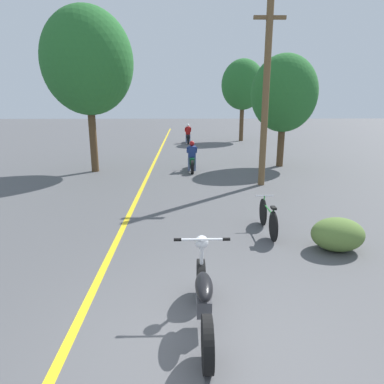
{
  "coord_description": "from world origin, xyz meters",
  "views": [
    {
      "loc": [
        -0.17,
        -3.74,
        3.05
      ],
      "look_at": [
        0.03,
        4.36,
        0.9
      ],
      "focal_mm": 32.0,
      "sensor_mm": 36.0,
      "label": 1
    }
  ],
  "objects": [
    {
      "name": "motorcycle_foreground",
      "position": [
        0.09,
        0.41,
        0.45
      ],
      "size": [
        0.83,
        2.13,
        1.12
      ],
      "color": "black",
      "rests_on": "ground"
    },
    {
      "name": "utility_pole",
      "position": [
        2.75,
        8.77,
        3.28
      ],
      "size": [
        1.1,
        0.24,
        6.38
      ],
      "color": "brown",
      "rests_on": "ground"
    },
    {
      "name": "bicycle_parked",
      "position": [
        1.83,
        3.91,
        0.37
      ],
      "size": [
        0.44,
        1.72,
        0.8
      ],
      "color": "black",
      "rests_on": "ground"
    },
    {
      "name": "roadside_tree_right_near",
      "position": [
        4.49,
        12.59,
        3.39
      ],
      "size": [
        3.06,
        2.76,
        5.17
      ],
      "color": "#513A23",
      "rests_on": "ground"
    },
    {
      "name": "ground_plane",
      "position": [
        0.0,
        0.0,
        0.0
      ],
      "size": [
        120.0,
        120.0,
        0.0
      ],
      "primitive_type": "plane",
      "color": "#515154"
    },
    {
      "name": "motorcycle_rider_lead",
      "position": [
        0.2,
        11.56,
        0.51
      ],
      "size": [
        0.5,
        2.0,
        1.35
      ],
      "color": "black",
      "rests_on": "ground"
    },
    {
      "name": "roadside_tree_right_far",
      "position": [
        4.42,
        23.67,
        4.28
      ],
      "size": [
        3.3,
        2.97,
        6.21
      ],
      "color": "#513A23",
      "rests_on": "ground"
    },
    {
      "name": "roadside_tree_left",
      "position": [
        -4.16,
        11.5,
        4.64
      ],
      "size": [
        3.8,
        3.42,
        6.85
      ],
      "color": "#513A23",
      "rests_on": "ground"
    },
    {
      "name": "motorcycle_rider_far",
      "position": [
        0.16,
        22.25,
        0.53
      ],
      "size": [
        0.5,
        2.05,
        1.42
      ],
      "color": "black",
      "rests_on": "ground"
    },
    {
      "name": "roadside_bush",
      "position": [
        3.05,
        2.89,
        0.35
      ],
      "size": [
        1.1,
        0.88,
        0.7
      ],
      "color": "#5B7A38",
      "rests_on": "ground"
    },
    {
      "name": "lane_stripe_center",
      "position": [
        -1.7,
        12.36,
        0.0
      ],
      "size": [
        0.14,
        48.0,
        0.01
      ],
      "primitive_type": "cube",
      "color": "yellow",
      "rests_on": "ground"
    }
  ]
}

